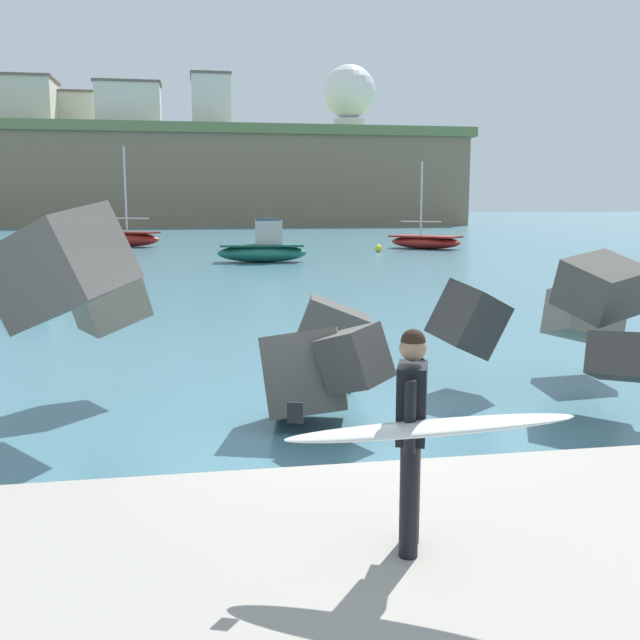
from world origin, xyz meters
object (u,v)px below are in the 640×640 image
at_px(boat_mid_centre, 425,241).
at_px(station_building_west, 211,101).
at_px(boat_near_left, 122,238).
at_px(station_building_east, 77,112).
at_px(station_building_central, 128,104).
at_px(radar_dome, 349,97).
at_px(boat_near_centre, 263,249).
at_px(mooring_buoy_inner, 378,248).
at_px(surfer_with_board, 415,427).
at_px(station_building_annex, 26,103).

xyz_separation_m(boat_mid_centre, station_building_west, (-12.03, 50.79, 15.05)).
bearing_deg(boat_near_left, station_building_east, 100.75).
height_order(boat_near_left, boat_mid_centre, boat_near_left).
xyz_separation_m(station_building_central, station_building_east, (-7.29, 7.78, -0.20)).
relative_size(station_building_central, station_building_east, 1.33).
height_order(boat_near_left, station_building_central, station_building_central).
bearing_deg(radar_dome, boat_near_centre, -105.21).
bearing_deg(boat_near_left, boat_mid_centre, -16.46).
relative_size(mooring_buoy_inner, station_building_central, 0.05).
distance_m(mooring_buoy_inner, station_building_west, 56.01).
bearing_deg(radar_dome, station_building_east, -167.29).
distance_m(boat_mid_centre, station_building_west, 54.32).
distance_m(station_building_central, station_building_east, 10.66).
height_order(surfer_with_board, station_building_west, station_building_west).
relative_size(boat_mid_centre, station_building_east, 0.89).
bearing_deg(station_building_annex, mooring_buoy_inner, -61.13).
bearing_deg(boat_mid_centre, surfer_with_board, -108.23).
distance_m(boat_near_left, station_building_west, 48.04).
xyz_separation_m(surfer_with_board, radar_dome, (22.47, 106.99, 17.57)).
bearing_deg(boat_near_centre, surfer_with_board, -93.36).
bearing_deg(station_building_west, boat_near_left, -99.32).
bearing_deg(boat_near_left, radar_dome, 64.91).
bearing_deg(boat_near_centre, boat_mid_centre, 37.63).
height_order(station_building_west, station_building_east, station_building_west).
distance_m(mooring_buoy_inner, station_building_annex, 66.26).
height_order(radar_dome, station_building_annex, radar_dome).
xyz_separation_m(station_building_west, station_building_central, (-10.13, -0.05, -0.55)).
xyz_separation_m(boat_mid_centre, station_building_central, (-22.16, 50.74, 14.50)).
relative_size(mooring_buoy_inner, station_building_east, 0.07).
xyz_separation_m(surfer_with_board, station_building_west, (1.05, 90.49, 14.25)).
bearing_deg(station_building_east, station_building_west, -23.94).
bearing_deg(station_building_annex, surfer_with_board, -76.90).
distance_m(radar_dome, station_building_west, 27.24).
height_order(boat_mid_centre, radar_dome, radar_dome).
bearing_deg(mooring_buoy_inner, station_building_annex, 118.87).
relative_size(radar_dome, station_building_central, 1.38).
bearing_deg(boat_mid_centre, station_building_central, 113.60).
xyz_separation_m(station_building_east, station_building_annex, (-5.45, -4.47, 0.52)).
height_order(station_building_east, station_building_annex, station_building_annex).
relative_size(boat_mid_centre, station_building_annex, 0.69).
bearing_deg(boat_mid_centre, station_building_east, 116.71).
bearing_deg(boat_near_centre, station_building_annex, 110.65).
distance_m(boat_near_left, station_building_east, 55.57).
relative_size(surfer_with_board, boat_mid_centre, 0.38).
bearing_deg(station_building_west, surfer_with_board, -90.66).
bearing_deg(mooring_buoy_inner, station_building_west, 98.85).
height_order(boat_near_centre, mooring_buoy_inner, boat_near_centre).
xyz_separation_m(boat_near_left, boat_near_centre, (8.17, -14.42, 0.11)).
relative_size(station_building_west, station_building_annex, 0.81).
xyz_separation_m(surfer_with_board, station_building_east, (-16.37, 98.23, 13.50)).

